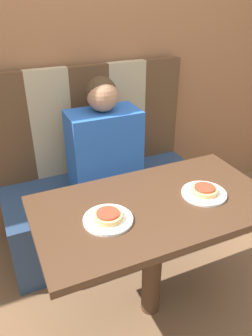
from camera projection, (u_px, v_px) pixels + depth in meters
ground_plane at (150, 307)px, 1.82m from camera, size 12.00×12.00×0.00m
wall_back at (81, 36)px, 1.98m from camera, size 7.00×0.05×2.60m
booth_seat at (107, 211)px, 2.23m from camera, size 1.29×0.57×0.44m
booth_backrest at (90, 119)px, 2.16m from camera, size 1.29×0.06×0.70m
dining_table at (154, 220)px, 1.52m from camera, size 1.09×0.60×0.71m
person at (104, 140)px, 1.98m from camera, size 0.43×0.24×0.68m
plate_left at (108, 219)px, 1.36m from camera, size 0.21×0.21×0.01m
plate_right at (204, 193)px, 1.53m from camera, size 0.21×0.21×0.01m
pizza_left at (108, 216)px, 1.35m from camera, size 0.12×0.12×0.03m
pizza_right at (204, 190)px, 1.52m from camera, size 0.12×0.12×0.03m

